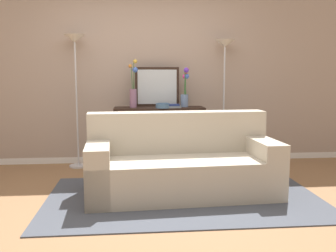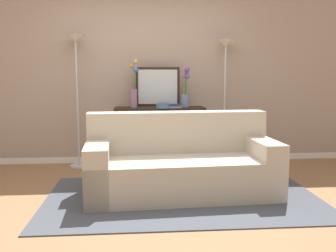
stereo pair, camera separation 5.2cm
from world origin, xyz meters
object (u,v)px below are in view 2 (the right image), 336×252
(floor_lamp_right, at_px, (225,67))
(fruit_bowl, at_px, (163,106))
(couch, at_px, (181,166))
(vase_short_flowers, at_px, (186,90))
(console_table, at_px, (160,126))
(wall_mirror, at_px, (158,87))
(book_stack, at_px, (174,106))
(book_row_under_console, at_px, (138,163))
(vase_tall_flowers, at_px, (134,91))
(floor_lamp_left, at_px, (76,64))

(floor_lamp_right, height_order, fruit_bowl, floor_lamp_right)
(couch, height_order, vase_short_flowers, vase_short_flowers)
(console_table, distance_m, wall_mirror, 0.57)
(console_table, relative_size, fruit_bowl, 6.26)
(floor_lamp_right, bearing_deg, couch, -120.57)
(fruit_bowl, xyz_separation_m, book_stack, (0.15, 0.00, -0.01))
(wall_mirror, distance_m, fruit_bowl, 0.37)
(couch, height_order, wall_mirror, wall_mirror)
(console_table, distance_m, book_row_under_console, 0.61)
(book_stack, bearing_deg, vase_tall_flowers, 168.24)
(console_table, distance_m, book_stack, 0.37)
(floor_lamp_right, bearing_deg, wall_mirror, 178.50)
(floor_lamp_left, bearing_deg, console_table, -6.66)
(wall_mirror, height_order, book_row_under_console, wall_mirror)
(wall_mirror, bearing_deg, fruit_bowl, -78.13)
(fruit_bowl, bearing_deg, book_row_under_console, 160.95)
(book_stack, bearing_deg, fruit_bowl, -178.18)
(floor_lamp_left, relative_size, floor_lamp_right, 1.03)
(book_stack, height_order, book_row_under_console, book_stack)
(console_table, bearing_deg, floor_lamp_right, 8.02)
(floor_lamp_right, height_order, vase_short_flowers, floor_lamp_right)
(floor_lamp_right, relative_size, vase_tall_flowers, 2.73)
(vase_tall_flowers, relative_size, book_row_under_console, 1.62)
(fruit_bowl, bearing_deg, floor_lamp_right, 15.70)
(floor_lamp_left, relative_size, vase_short_flowers, 3.36)
(couch, distance_m, vase_short_flowers, 1.47)
(console_table, bearing_deg, wall_mirror, 95.77)
(floor_lamp_left, height_order, vase_short_flowers, floor_lamp_left)
(floor_lamp_left, xyz_separation_m, vase_short_flowers, (1.51, -0.10, -0.36))
(vase_tall_flowers, bearing_deg, floor_lamp_right, 5.97)
(floor_lamp_left, relative_size, wall_mirror, 2.95)
(vase_tall_flowers, relative_size, fruit_bowl, 3.30)
(book_stack, bearing_deg, vase_short_flowers, 40.60)
(vase_tall_flowers, bearing_deg, book_stack, -11.76)
(couch, height_order, book_row_under_console, couch)
(vase_tall_flowers, height_order, fruit_bowl, vase_tall_flowers)
(floor_lamp_right, xyz_separation_m, vase_tall_flowers, (-1.30, -0.14, -0.33))
(wall_mirror, relative_size, book_row_under_console, 1.54)
(book_row_under_console, bearing_deg, fruit_bowl, -19.05)
(console_table, relative_size, vase_tall_flowers, 1.90)
(couch, xyz_separation_m, vase_short_flowers, (0.21, 1.24, 0.77))
(floor_lamp_right, bearing_deg, book_row_under_console, -173.92)
(console_table, height_order, floor_lamp_right, floor_lamp_right)
(floor_lamp_left, distance_m, wall_mirror, 1.17)
(vase_tall_flowers, bearing_deg, fruit_bowl, -16.61)
(couch, xyz_separation_m, vase_tall_flowers, (-0.51, 1.20, 0.76))
(fruit_bowl, relative_size, book_row_under_console, 0.49)
(floor_lamp_right, bearing_deg, floor_lamp_left, -180.00)
(book_row_under_console, bearing_deg, couch, -68.97)
(vase_short_flowers, distance_m, book_stack, 0.31)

